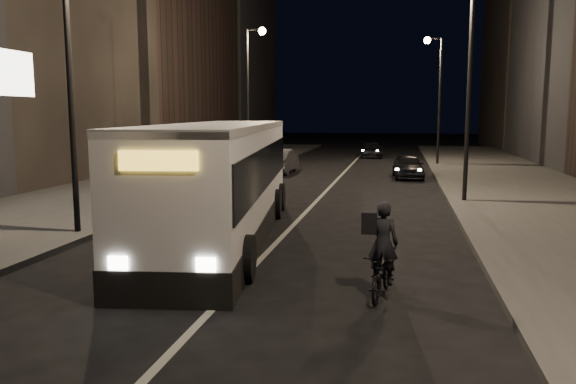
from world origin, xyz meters
The scene contains 13 objects.
ground centered at (0.00, 0.00, 0.00)m, with size 180.00×180.00×0.00m, color black.
sidewalk_right centered at (8.50, 14.00, 0.08)m, with size 7.00×70.00×0.16m, color #3C3B39.
sidewalk_left centered at (-8.50, 14.00, 0.08)m, with size 7.00×70.00×0.16m, color #3C3B39.
building_row_left centered at (-16.00, 28.50, 11.00)m, with size 8.00×61.00×22.00m, color black.
streetlight_right_mid centered at (5.33, 12.00, 5.36)m, with size 1.20×0.44×8.12m.
streetlight_right_far centered at (5.33, 28.00, 5.36)m, with size 1.20×0.44×8.12m.
streetlight_left_near centered at (-5.33, 4.00, 5.36)m, with size 1.20×0.44×8.12m.
streetlight_left_far centered at (-5.33, 22.00, 5.36)m, with size 1.20×0.44×8.12m.
city_bus centered at (-1.60, 4.72, 1.71)m, with size 3.93×11.85×3.14m.
cyclist_on_bicycle centered at (2.89, 0.34, 0.62)m, with size 0.79×1.67×1.85m.
car_near centered at (3.60, 20.47, 0.64)m, with size 1.50×3.74×1.27m, color black.
car_mid centered at (-3.60, 21.59, 0.71)m, with size 1.50×4.30×1.42m, color #3C3C3F.
car_far centered at (0.97, 34.71, 0.58)m, with size 1.64×4.02×1.17m, color black.
Camera 1 is at (3.14, -9.89, 3.40)m, focal length 35.00 mm.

